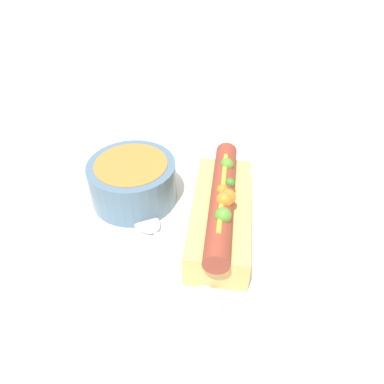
# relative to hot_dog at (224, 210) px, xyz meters

# --- Properties ---
(ground_plane) EXTENTS (4.00, 4.00, 0.00)m
(ground_plane) POSITION_rel_hot_dog_xyz_m (-0.00, 0.04, -0.04)
(ground_plane) COLOR #BCB7AD
(dinner_plate) EXTENTS (0.28, 0.28, 0.02)m
(dinner_plate) POSITION_rel_hot_dog_xyz_m (-0.00, 0.04, -0.04)
(dinner_plate) COLOR white
(dinner_plate) RESTS_ON ground_plane
(hot_dog) EXTENTS (0.18, 0.15, 0.07)m
(hot_dog) POSITION_rel_hot_dog_xyz_m (0.00, 0.00, 0.00)
(hot_dog) COLOR #DBAD60
(hot_dog) RESTS_ON dinner_plate
(soup_bowl) EXTENTS (0.11, 0.11, 0.05)m
(soup_bowl) POSITION_rel_hot_dog_xyz_m (-0.03, 0.11, 0.00)
(soup_bowl) COLOR slate
(soup_bowl) RESTS_ON dinner_plate
(spoon) EXTENTS (0.05, 0.16, 0.01)m
(spoon) POSITION_rel_hot_dog_xyz_m (-0.06, 0.05, -0.02)
(spoon) COLOR #B7B7BC
(spoon) RESTS_ON dinner_plate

